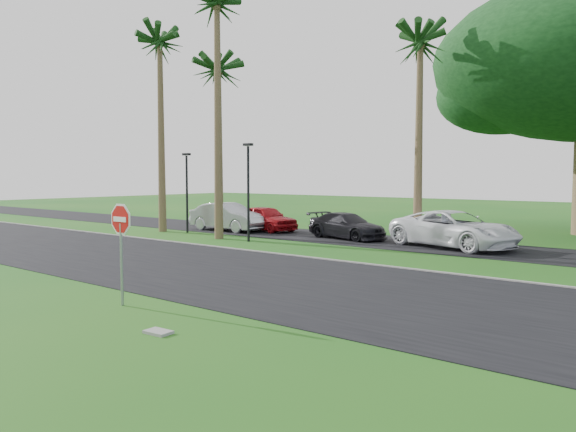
# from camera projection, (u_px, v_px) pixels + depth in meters

# --- Properties ---
(ground) EXTENTS (120.00, 120.00, 0.00)m
(ground) POSITION_uv_depth(u_px,v_px,m) (201.00, 284.00, 16.24)
(ground) COLOR #145114
(ground) RESTS_ON ground
(road) EXTENTS (120.00, 8.00, 0.02)m
(road) POSITION_uv_depth(u_px,v_px,m) (248.00, 274.00, 17.80)
(road) COLOR black
(road) RESTS_ON ground
(parking_strip) EXTENTS (120.00, 5.00, 0.02)m
(parking_strip) POSITION_uv_depth(u_px,v_px,m) (403.00, 243.00, 25.96)
(parking_strip) COLOR black
(parking_strip) RESTS_ON ground
(curb) EXTENTS (120.00, 0.12, 0.06)m
(curb) POSITION_uv_depth(u_px,v_px,m) (322.00, 259.00, 20.94)
(curb) COLOR gray
(curb) RESTS_ON ground
(stop_sign_near) EXTENTS (1.05, 0.07, 2.62)m
(stop_sign_near) POSITION_uv_depth(u_px,v_px,m) (121.00, 233.00, 13.47)
(stop_sign_near) COLOR gray
(stop_sign_near) RESTS_ON ground
(palm_left_far) EXTENTS (5.00, 5.00, 11.50)m
(palm_left_far) POSITION_uv_depth(u_px,v_px,m) (160.00, 47.00, 30.62)
(palm_left_far) COLOR brown
(palm_left_far) RESTS_ON ground
(palm_left_mid) EXTENTS (5.00, 5.00, 10.00)m
(palm_left_mid) POSITION_uv_depth(u_px,v_px,m) (218.00, 74.00, 30.72)
(palm_left_mid) COLOR brown
(palm_left_mid) RESTS_ON ground
(palm_left_near) EXTENTS (5.00, 5.00, 12.50)m
(palm_left_near) POSITION_uv_depth(u_px,v_px,m) (217.00, 10.00, 27.03)
(palm_left_near) COLOR brown
(palm_left_near) RESTS_ON ground
(palm_center) EXTENTS (5.00, 5.00, 10.50)m
(palm_center) POSITION_uv_depth(u_px,v_px,m) (420.00, 47.00, 26.45)
(palm_center) COLOR brown
(palm_center) RESTS_ON ground
(streetlight_left) EXTENTS (0.45, 0.25, 4.34)m
(streetlight_left) POSITION_uv_depth(u_px,v_px,m) (187.00, 187.00, 30.63)
(streetlight_left) COLOR black
(streetlight_left) RESTS_ON ground
(streetlight_right) EXTENTS (0.45, 0.25, 4.64)m
(streetlight_right) POSITION_uv_depth(u_px,v_px,m) (248.00, 186.00, 26.40)
(streetlight_right) COLOR black
(streetlight_right) RESTS_ON ground
(car_silver) EXTENTS (4.76, 1.70, 1.56)m
(car_silver) POSITION_uv_depth(u_px,v_px,m) (228.00, 217.00, 31.60)
(car_silver) COLOR #9FA3A6
(car_silver) RESTS_ON ground
(car_red) EXTENTS (4.37, 2.40, 1.41)m
(car_red) POSITION_uv_depth(u_px,v_px,m) (266.00, 219.00, 31.56)
(car_red) COLOR #A20D13
(car_red) RESTS_ON ground
(car_dark) EXTENTS (4.61, 2.57, 1.26)m
(car_dark) POSITION_uv_depth(u_px,v_px,m) (347.00, 226.00, 27.72)
(car_dark) COLOR black
(car_dark) RESTS_ON ground
(car_minivan) EXTENTS (6.21, 4.02, 1.59)m
(car_minivan) POSITION_uv_depth(u_px,v_px,m) (454.00, 230.00, 24.29)
(car_minivan) COLOR white
(car_minivan) RESTS_ON ground
(utility_slab) EXTENTS (0.57, 0.39, 0.06)m
(utility_slab) POSITION_uv_depth(u_px,v_px,m) (158.00, 332.00, 11.19)
(utility_slab) COLOR gray
(utility_slab) RESTS_ON ground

